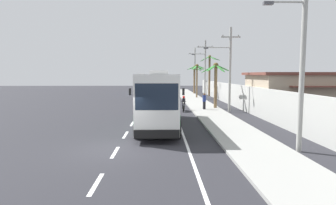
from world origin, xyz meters
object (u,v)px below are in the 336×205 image
(pedestrian_near_kerb, at_px, (204,101))
(utility_pole_far, at_px, (205,68))
(motorcycle_beside_bus, at_px, (184,105))
(coach_bus_foreground, at_px, (159,98))
(utility_pole_distant, at_px, (195,69))
(coach_bus_far_lane, at_px, (142,83))
(roadside_building, at_px, (316,93))
(utility_pole_nearest, at_px, (302,49))
(palm_third, at_px, (194,75))
(utility_pole_mid, at_px, (229,67))
(palm_second, at_px, (210,69))
(palm_nearest, at_px, (216,77))
(palm_fourth, at_px, (197,72))

(pedestrian_near_kerb, xyz_separation_m, utility_pole_far, (1.98, 13.26, 3.65))
(motorcycle_beside_bus, xyz_separation_m, utility_pole_far, (4.12, 13.74, 4.02))
(coach_bus_foreground, height_order, utility_pole_distant, utility_pole_distant)
(coach_bus_foreground, distance_m, coach_bus_far_lane, 35.26)
(pedestrian_near_kerb, distance_m, roadside_building, 10.25)
(utility_pole_nearest, xyz_separation_m, palm_third, (-0.33, 40.24, -1.22))
(utility_pole_mid, bearing_deg, roadside_building, -14.13)
(pedestrian_near_kerb, xyz_separation_m, palm_second, (3.83, 19.96, 3.66))
(coach_bus_far_lane, relative_size, roadside_building, 0.96)
(motorcycle_beside_bus, xyz_separation_m, utility_pole_distant, (4.35, 28.18, 4.03))
(pedestrian_near_kerb, relative_size, utility_pole_nearest, 0.18)
(utility_pole_nearest, bearing_deg, motorcycle_beside_bus, 105.74)
(palm_nearest, bearing_deg, coach_bus_foreground, -120.40)
(palm_third, distance_m, palm_fourth, 9.46)
(coach_bus_far_lane, height_order, palm_third, palm_third)
(utility_pole_far, height_order, utility_pole_distant, utility_pole_distant)
(coach_bus_far_lane, xyz_separation_m, palm_third, (9.97, -1.63, 1.61))
(coach_bus_far_lane, distance_m, pedestrian_near_kerb, 27.52)
(coach_bus_far_lane, xyz_separation_m, palm_nearest, (9.53, -25.04, 1.42))
(motorcycle_beside_bus, distance_m, roadside_building, 12.21)
(roadside_building, bearing_deg, coach_bus_far_lane, 121.38)
(utility_pole_mid, distance_m, palm_second, 21.21)
(palm_third, distance_m, roadside_building, 28.87)
(palm_nearest, distance_m, palm_third, 23.41)
(utility_pole_far, bearing_deg, utility_pole_mid, -89.28)
(palm_nearest, height_order, palm_third, palm_third)
(pedestrian_near_kerb, bearing_deg, coach_bus_far_lane, -36.71)
(utility_pole_distant, bearing_deg, utility_pole_far, -90.93)
(motorcycle_beside_bus, bearing_deg, pedestrian_near_kerb, 12.86)
(palm_second, relative_size, palm_fourth, 1.32)
(utility_pole_nearest, relative_size, utility_pole_mid, 1.11)
(utility_pole_mid, bearing_deg, utility_pole_distant, 89.89)
(utility_pole_nearest, bearing_deg, utility_pole_mid, 89.85)
(coach_bus_foreground, bearing_deg, palm_third, 79.29)
(palm_nearest, bearing_deg, roadside_building, -27.26)
(pedestrian_near_kerb, distance_m, utility_pole_far, 13.89)
(coach_bus_far_lane, bearing_deg, palm_second, -27.69)
(utility_pole_nearest, distance_m, utility_pole_mid, 14.44)
(coach_bus_far_lane, xyz_separation_m, palm_fourth, (9.28, -11.06, 2.01))
(motorcycle_beside_bus, xyz_separation_m, palm_nearest, (3.50, 1.71, 2.79))
(coach_bus_far_lane, height_order, utility_pole_far, utility_pole_far)
(palm_second, bearing_deg, utility_pole_mid, -94.50)
(palm_second, bearing_deg, roadside_building, -75.65)
(palm_nearest, xyz_separation_m, palm_third, (0.43, 23.40, 0.19))
(coach_bus_foreground, xyz_separation_m, utility_pole_nearest, (6.66, -6.80, 2.78))
(coach_bus_foreground, bearing_deg, palm_second, 73.80)
(palm_fourth, xyz_separation_m, roadside_building, (8.62, -18.28, -2.07))
(palm_nearest, bearing_deg, palm_fourth, 91.03)
(coach_bus_foreground, bearing_deg, utility_pole_mid, 48.74)
(utility_pole_nearest, distance_m, utility_pole_distant, 43.31)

